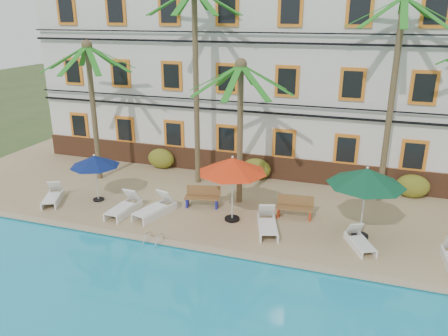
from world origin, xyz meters
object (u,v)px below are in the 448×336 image
(palm_b, at_px, (196,62))
(lounger_e, at_px, (360,241))
(bench_right, at_px, (295,206))
(umbrella_red, at_px, (232,165))
(pool_ladder, at_px, (154,242))
(lounger_a, at_px, (53,196))
(lounger_c, at_px, (155,208))
(umbrella_blue, at_px, (95,161))
(lounger_b, at_px, (124,207))
(palm_d, at_px, (395,74))
(umbrella_green, at_px, (366,177))
(bench_left, at_px, (202,196))
(lounger_d, at_px, (267,224))
(palm_c, at_px, (240,111))
(palm_a, at_px, (92,91))

(palm_b, relative_size, lounger_e, 5.45)
(bench_right, bearing_deg, umbrella_red, -155.42)
(bench_right, distance_m, pool_ladder, 5.98)
(umbrella_red, xyz_separation_m, bench_right, (2.39, 1.09, -1.90))
(lounger_a, distance_m, lounger_c, 5.01)
(umbrella_blue, distance_m, lounger_b, 2.57)
(lounger_a, distance_m, bench_right, 10.76)
(palm_d, xyz_separation_m, lounger_c, (-8.94, -4.67, -5.36))
(umbrella_green, distance_m, lounger_e, 2.33)
(bench_left, relative_size, pool_ladder, 2.11)
(umbrella_red, xyz_separation_m, lounger_e, (5.07, -0.67, -2.12))
(lounger_c, bearing_deg, lounger_e, -0.57)
(palm_b, xyz_separation_m, umbrella_green, (7.97, -3.41, -3.48))
(umbrella_blue, xyz_separation_m, lounger_a, (-1.82, -0.82, -1.60))
(umbrella_red, bearing_deg, lounger_d, -16.68)
(lounger_e, relative_size, bench_right, 1.12)
(umbrella_red, bearing_deg, lounger_c, -169.51)
(lounger_c, distance_m, bench_right, 5.83)
(palm_c, distance_m, umbrella_blue, 6.81)
(palm_d, xyz_separation_m, pool_ladder, (-7.94, -6.80, -5.67))
(palm_a, relative_size, pool_ladder, 9.26)
(lounger_b, height_order, lounger_c, lounger_c)
(umbrella_green, distance_m, lounger_a, 13.46)
(lounger_c, distance_m, bench_left, 2.13)
(palm_a, height_order, lounger_a, palm_a)
(umbrella_blue, relative_size, lounger_b, 1.11)
(lounger_a, relative_size, bench_left, 1.20)
(palm_b, bearing_deg, lounger_e, -27.83)
(umbrella_green, bearing_deg, lounger_a, -175.85)
(palm_b, distance_m, umbrella_blue, 6.41)
(palm_d, relative_size, pool_ladder, 12.00)
(palm_d, distance_m, umbrella_green, 5.15)
(bench_right, bearing_deg, umbrella_blue, -172.80)
(lounger_a, height_order, pool_ladder, lounger_a)
(palm_a, distance_m, umbrella_green, 13.37)
(palm_c, distance_m, lounger_c, 5.44)
(umbrella_red, height_order, lounger_e, umbrella_red)
(palm_d, height_order, umbrella_green, palm_d)
(palm_d, distance_m, pool_ladder, 11.90)
(umbrella_green, xyz_separation_m, lounger_e, (0.01, -0.80, -2.19))
(umbrella_red, bearing_deg, umbrella_blue, -179.86)
(lounger_b, xyz_separation_m, lounger_d, (6.13, 0.37, 0.00))
(palm_c, relative_size, umbrella_blue, 2.88)
(lounger_c, height_order, lounger_e, lounger_c)
(palm_b, height_order, lounger_e, palm_b)
(palm_a, xyz_separation_m, lounger_e, (13.01, -3.15, -4.25))
(umbrella_blue, xyz_separation_m, lounger_b, (1.84, -0.83, -1.58))
(bench_right, bearing_deg, palm_c, 163.51)
(lounger_d, xyz_separation_m, pool_ladder, (-3.79, -2.25, -0.30))
(pool_ladder, bearing_deg, umbrella_green, 21.46)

